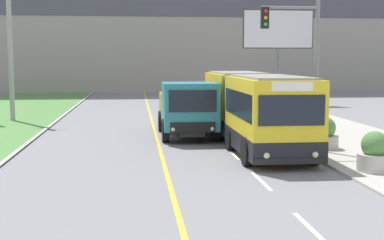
# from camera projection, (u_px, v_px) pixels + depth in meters

# --- Properties ---
(city_bus) EXTENTS (2.61, 11.90, 3.02)m
(city_bus) POSITION_uv_depth(u_px,v_px,m) (252.00, 109.00, 22.75)
(city_bus) COLOR yellow
(city_bus) RESTS_ON ground_plane
(dump_truck) EXTENTS (2.49, 6.39, 2.60)m
(dump_truck) POSITION_uv_depth(u_px,v_px,m) (188.00, 110.00, 24.45)
(dump_truck) COLOR black
(dump_truck) RESTS_ON ground_plane
(utility_pole_far) EXTENTS (1.80, 0.28, 11.02)m
(utility_pole_far) POSITION_uv_depth(u_px,v_px,m) (9.00, 26.00, 31.01)
(utility_pole_far) COLOR #9E9E99
(utility_pole_far) RESTS_ON ground_plane
(traffic_light_mast) EXTENTS (2.28, 0.32, 5.98)m
(traffic_light_mast) POSITION_uv_depth(u_px,v_px,m) (301.00, 55.00, 20.43)
(traffic_light_mast) COLOR slate
(traffic_light_mast) RESTS_ON ground_plane
(billboard_large) EXTENTS (5.69, 0.24, 7.56)m
(billboard_large) POSITION_uv_depth(u_px,v_px,m) (278.00, 32.00, 42.42)
(billboard_large) COLOR #59595B
(billboard_large) RESTS_ON ground_plane
(planter_round_near) EXTENTS (1.08, 1.08, 1.28)m
(planter_round_near) POSITION_uv_depth(u_px,v_px,m) (375.00, 154.00, 16.94)
(planter_round_near) COLOR #B7B2A8
(planter_round_near) RESTS_ON sidewalk_right
(planter_round_second) EXTENTS (1.14, 1.14, 1.29)m
(planter_round_second) POSITION_uv_depth(u_px,v_px,m) (324.00, 134.00, 21.32)
(planter_round_second) COLOR #B7B2A8
(planter_round_second) RESTS_ON sidewalk_right
(planter_round_third) EXTENTS (1.07, 1.07, 1.22)m
(planter_round_third) POSITION_uv_depth(u_px,v_px,m) (292.00, 122.00, 25.71)
(planter_round_third) COLOR #B7B2A8
(planter_round_third) RESTS_ON sidewalk_right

